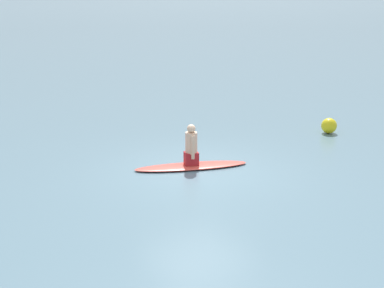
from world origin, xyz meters
name	(u,v)px	position (x,y,z in m)	size (l,w,h in m)	color
ground_plane	(198,171)	(0.00, 0.00, 0.00)	(400.00, 400.00, 0.00)	slate
surfboard	(191,166)	(0.00, -0.29, 0.04)	(2.93, 0.66, 0.09)	#D84C3F
person_paddler	(191,147)	(0.00, -0.29, 0.56)	(0.43, 0.45, 1.05)	#A51E23
buoy_marker	(329,126)	(-5.59, -0.49, 0.25)	(0.49, 0.49, 0.49)	yellow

